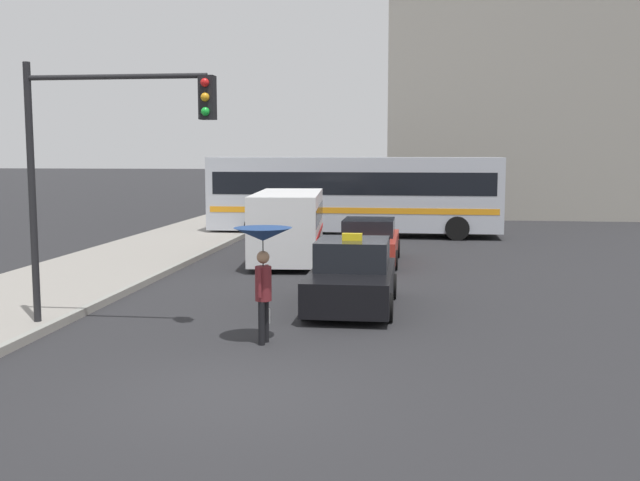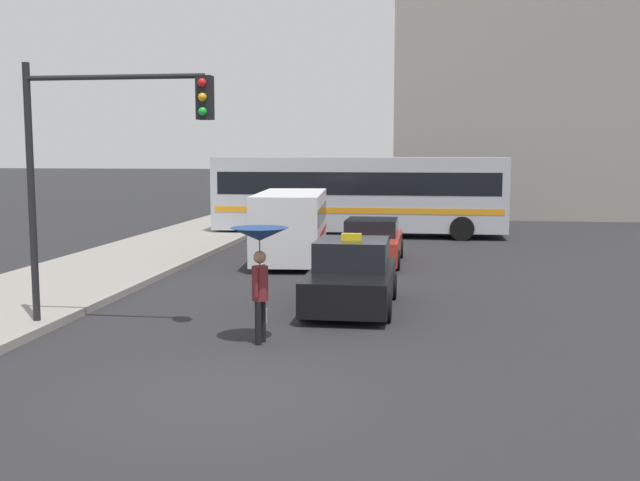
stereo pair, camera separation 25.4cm
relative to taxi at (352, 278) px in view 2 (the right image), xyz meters
The scene contains 7 objects.
ground_plane 6.35m from the taxi, 101.07° to the right, with size 300.00×300.00×0.00m, color #262628.
taxi is the anchor object (origin of this frame).
sedan_red 6.98m from the taxi, 90.66° to the left, with size 1.91×4.32×1.38m.
ambulance_van 7.49m from the taxi, 110.80° to the left, with size 2.49×5.66×2.21m.
city_bus 14.88m from the taxi, 94.64° to the left, with size 12.12×2.76×3.28m.
pedestrian_with_umbrella 3.76m from the taxi, 111.54° to the right, with size 1.05×1.05×2.12m.
traffic_light 6.04m from the taxi, 146.82° to the right, with size 3.72×0.38×5.17m.
Camera 2 is at (2.87, -10.22, 3.45)m, focal length 42.00 mm.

